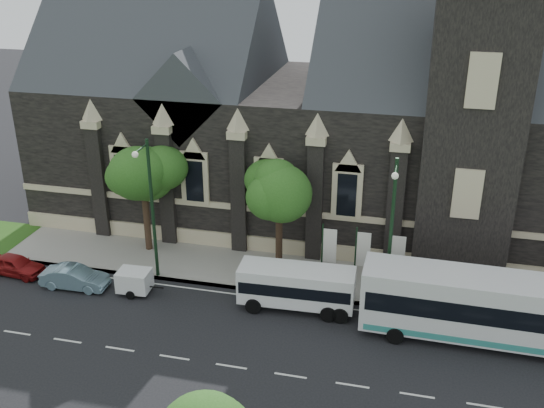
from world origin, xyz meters
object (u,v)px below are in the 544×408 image
(tree_walk_right, at_px, (283,181))
(street_lamp_mid, at_px, (150,203))
(banner_flag_left, at_px, (327,249))
(banner_flag_center, at_px, (360,252))
(banner_flag_right, at_px, (395,256))
(box_trailer, at_px, (134,281))
(shuttle_bus, at_px, (297,285))
(street_lamp_near, at_px, (391,227))
(car_far_red, at_px, (16,265))
(tree_walk_left, at_px, (147,170))
(sedan, at_px, (75,278))
(tour_coach, at_px, (489,308))

(tree_walk_right, bearing_deg, street_lamp_mid, -153.35)
(banner_flag_left, distance_m, banner_flag_center, 2.00)
(banner_flag_right, relative_size, box_trailer, 1.45)
(shuttle_bus, bearing_deg, box_trailer, -178.20)
(street_lamp_near, bearing_deg, car_far_red, -176.20)
(banner_flag_center, bearing_deg, street_lamp_near, -48.07)
(banner_flag_right, bearing_deg, tree_walk_right, 166.40)
(tree_walk_right, bearing_deg, tree_walk_left, -179.94)
(street_lamp_near, height_order, sedan, street_lamp_near)
(tour_coach, bearing_deg, car_far_red, 179.92)
(street_lamp_mid, height_order, banner_flag_right, street_lamp_mid)
(banner_flag_right, xyz_separation_m, sedan, (-18.64, -4.01, -1.71))
(tree_walk_left, distance_m, sedan, 8.05)
(street_lamp_mid, bearing_deg, tree_walk_left, 116.47)
(banner_flag_center, xyz_separation_m, shuttle_bus, (-3.20, -3.05, -0.92))
(tour_coach, height_order, sedan, tour_coach)
(tree_walk_left, distance_m, street_lamp_mid, 4.08)
(tree_walk_right, distance_m, banner_flag_left, 4.92)
(tree_walk_right, distance_m, banner_flag_center, 6.36)
(tree_walk_right, xyz_separation_m, banner_flag_right, (7.08, -1.71, -3.43))
(shuttle_bus, distance_m, sedan, 13.50)
(banner_flag_left, bearing_deg, shuttle_bus, -111.42)
(sedan, bearing_deg, banner_flag_right, -79.79)
(banner_flag_right, height_order, tour_coach, banner_flag_right)
(street_lamp_near, relative_size, shuttle_bus, 1.37)
(banner_flag_right, distance_m, box_trailer, 15.41)
(banner_flag_right, xyz_separation_m, box_trailer, (-14.87, -3.73, -1.55))
(street_lamp_mid, bearing_deg, tree_walk_right, 26.65)
(tree_walk_left, bearing_deg, car_far_red, -143.81)
(banner_flag_left, bearing_deg, street_lamp_mid, -169.50)
(tour_coach, bearing_deg, tree_walk_left, 166.04)
(banner_flag_center, bearing_deg, banner_flag_right, 0.00)
(tree_walk_right, xyz_separation_m, sedan, (-11.57, -5.72, -5.14))
(tree_walk_right, distance_m, tree_walk_left, 9.01)
(tree_walk_left, relative_size, tour_coach, 0.59)
(box_trailer, bearing_deg, tree_walk_left, 99.96)
(banner_flag_right, bearing_deg, shuttle_bus, -149.59)
(tour_coach, relative_size, shuttle_bus, 1.97)
(street_lamp_mid, distance_m, banner_flag_left, 10.81)
(shuttle_bus, bearing_deg, banner_flag_right, 28.21)
(tour_coach, distance_m, box_trailer, 19.93)
(shuttle_bus, bearing_deg, tree_walk_left, 154.22)
(street_lamp_near, distance_m, street_lamp_mid, 14.00)
(banner_flag_left, relative_size, tour_coach, 0.31)
(street_lamp_mid, bearing_deg, box_trailer, -107.79)
(street_lamp_near, distance_m, box_trailer, 15.31)
(box_trailer, relative_size, sedan, 0.68)
(tree_walk_right, bearing_deg, shuttle_bus, -68.46)
(street_lamp_near, bearing_deg, tour_coach, -20.41)
(street_lamp_mid, relative_size, banner_flag_left, 2.25)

